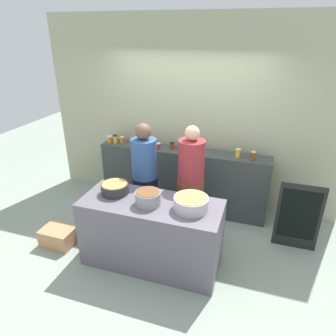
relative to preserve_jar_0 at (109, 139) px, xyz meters
The scene contains 23 objects.
ground 1.97m from the preserve_jar_0, 40.08° to the right, with size 12.00×12.00×0.00m, color gray.
storefront_wall 1.38m from the preserve_jar_0, 17.28° to the left, with size 4.80×0.12×3.00m, color #AFB18E.
display_shelf 1.38m from the preserve_jar_0, ahead, with size 2.70×0.36×1.03m, color #38413F.
prep_table 1.96m from the preserve_jar_0, 47.20° to the right, with size 1.70×0.70×0.88m, color #5E5863.
preserve_jar_0 is the anchor object (origin of this frame).
preserve_jar_1 0.10m from the preserve_jar_0, ahead, with size 0.07×0.07×0.13m.
preserve_jar_2 0.21m from the preserve_jar_0, 10.70° to the left, with size 0.08×0.08×0.11m.
preserve_jar_3 0.43m from the preserve_jar_0, 11.94° to the left, with size 0.07×0.07×0.10m.
preserve_jar_4 0.57m from the preserve_jar_0, ahead, with size 0.08×0.08×0.13m.
preserve_jar_5 0.70m from the preserve_jar_0, ahead, with size 0.07×0.07×0.14m.
preserve_jar_6 0.88m from the preserve_jar_0, ahead, with size 0.07×0.07×0.10m.
preserve_jar_7 1.08m from the preserve_jar_0, ahead, with size 0.07×0.07×0.11m.
preserve_jar_8 1.25m from the preserve_jar_0, ahead, with size 0.08×0.08×0.12m.
preserve_jar_9 1.40m from the preserve_jar_0, ahead, with size 0.07×0.07×0.10m.
preserve_jar_10 2.10m from the preserve_jar_0, ahead, with size 0.08×0.08×0.13m.
preserve_jar_11 2.32m from the preserve_jar_0, ahead, with size 0.07×0.07×0.13m.
cooking_pot_left 1.50m from the preserve_jar_0, 59.75° to the right, with size 0.34×0.34×0.13m.
cooking_pot_center 1.88m from the preserve_jar_0, 48.46° to the right, with size 0.30×0.30×0.17m.
cooking_pot_right 2.21m from the preserve_jar_0, 37.77° to the right, with size 0.40×0.40×0.16m.
cook_with_tongs 1.26m from the preserve_jar_0, 39.20° to the right, with size 0.36×0.36×1.66m.
cook_in_cap 1.76m from the preserve_jar_0, 24.45° to the right, with size 0.36×0.36×1.67m.
bread_crate 1.73m from the preserve_jar_0, 94.32° to the right, with size 0.44×0.33×0.25m, color tan.
chalkboard_sign 3.10m from the preserve_jar_0, ahead, with size 0.57×0.05×0.95m.
Camera 1 is at (1.18, -3.21, 2.77)m, focal length 32.80 mm.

